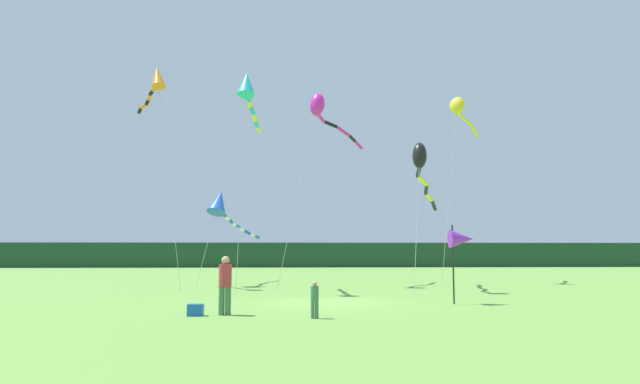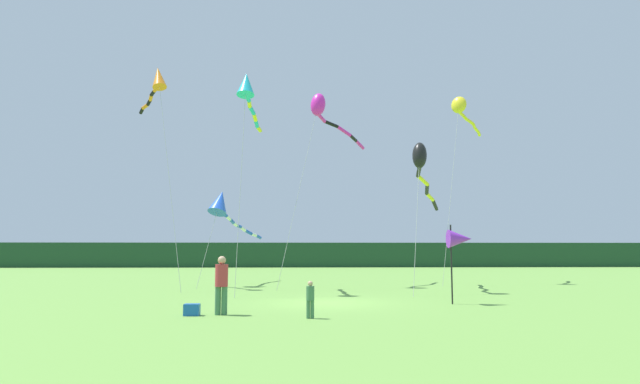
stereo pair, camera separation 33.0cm
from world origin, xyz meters
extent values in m
plane|color=#6B9E42|center=(0.00, 0.00, 0.00)|extent=(120.00, 120.00, 0.00)
cube|color=#1E4228|center=(0.00, 45.00, 1.44)|extent=(108.00, 3.83, 2.88)
cylinder|color=#3F724C|center=(-3.56, -3.78, 0.44)|extent=(0.18, 0.18, 0.87)
cylinder|color=#3F724C|center=(-3.36, -3.78, 0.44)|extent=(0.18, 0.18, 0.87)
cylinder|color=#B23338|center=(-3.46, -3.78, 1.22)|extent=(0.40, 0.40, 0.69)
sphere|color=tan|center=(-3.46, -3.78, 1.69)|extent=(0.25, 0.25, 0.25)
cylinder|color=#3F724C|center=(-0.77, -4.77, 0.26)|extent=(0.11, 0.11, 0.53)
cylinder|color=#3F724C|center=(-0.65, -4.77, 0.26)|extent=(0.11, 0.11, 0.53)
cylinder|color=#3F724C|center=(-0.71, -4.77, 0.73)|extent=(0.24, 0.24, 0.42)
sphere|color=tan|center=(-0.71, -4.77, 1.02)|extent=(0.15, 0.15, 0.15)
cube|color=#1959B2|center=(-4.33, -3.92, 0.18)|extent=(0.47, 0.33, 0.36)
cylinder|color=black|center=(4.69, -0.66, 1.48)|extent=(0.06, 0.06, 2.96)
cone|color=purple|center=(5.04, -0.66, 2.43)|extent=(0.90, 0.70, 0.70)
cylinder|color=#B2B2B2|center=(8.03, 10.87, 5.59)|extent=(2.10, 2.91, 11.18)
ellipsoid|color=yellow|center=(9.07, 12.31, 11.18)|extent=(1.27, 1.23, 1.21)
cylinder|color=yellow|center=(9.26, 12.48, 10.65)|extent=(0.56, 0.53, 0.36)
cylinder|color=yellow|center=(9.60, 12.86, 10.51)|extent=(0.49, 0.56, 0.31)
cylinder|color=yellow|center=(9.93, 13.24, 10.42)|extent=(0.52, 0.52, 0.27)
cylinder|color=yellow|center=(10.28, 13.61, 10.33)|extent=(0.52, 0.54, 0.30)
cylinder|color=yellow|center=(10.57, 14.02, 10.22)|extent=(0.44, 0.59, 0.32)
cylinder|color=yellow|center=(10.83, 14.46, 10.11)|extent=(0.46, 0.56, 0.27)
cylinder|color=yellow|center=(11.10, 14.88, 10.04)|extent=(0.45, 0.56, 0.26)
cylinder|color=yellow|center=(11.34, 15.33, 9.97)|extent=(0.40, 0.57, 0.28)
cylinder|color=#B2B2B2|center=(4.37, 3.77, 3.31)|extent=(0.96, 2.44, 6.62)
ellipsoid|color=black|center=(4.83, 4.98, 6.61)|extent=(1.04, 1.27, 1.48)
cylinder|color=black|center=(4.93, 5.63, 5.94)|extent=(0.39, 1.39, 0.49)
cylinder|color=yellow|center=(5.40, 6.85, 5.63)|extent=(0.94, 1.25, 0.50)
cylinder|color=black|center=(5.90, 8.05, 5.31)|extent=(0.47, 1.39, 0.53)
cylinder|color=yellow|center=(6.35, 9.29, 5.01)|extent=(0.82, 1.30, 0.45)
cylinder|color=black|center=(6.92, 10.49, 4.66)|extent=(0.73, 1.36, 0.63)
cylinder|color=#B2B2B2|center=(-5.99, 9.06, 2.37)|extent=(0.87, 1.99, 4.75)
cone|color=blue|center=(-5.57, 10.04, 4.74)|extent=(1.62, 1.86, 1.69)
cylinder|color=blue|center=(-5.41, 10.34, 4.09)|extent=(0.52, 0.75, 0.41)
cylinder|color=white|center=(-5.20, 10.97, 3.91)|extent=(0.33, 0.74, 0.34)
cylinder|color=blue|center=(-5.07, 11.63, 3.74)|extent=(0.33, 0.75, 0.37)
cylinder|color=white|center=(-4.95, 12.30, 3.60)|extent=(0.31, 0.73, 0.31)
cylinder|color=blue|center=(-4.80, 12.95, 3.49)|extent=(0.40, 0.73, 0.29)
cylinder|color=white|center=(-4.60, 13.59, 3.36)|extent=(0.41, 0.75, 0.37)
cylinder|color=blue|center=(-4.31, 14.20, 3.16)|extent=(0.56, 0.72, 0.39)
cylinder|color=white|center=(-4.01, 14.79, 3.02)|extent=(0.44, 0.72, 0.28)
cylinder|color=blue|center=(-3.76, 15.42, 2.91)|extent=(0.45, 0.74, 0.34)
cylinder|color=#B2B2B2|center=(-1.06, 8.01, 5.18)|extent=(2.19, 3.12, 10.36)
ellipsoid|color=#E026B2|center=(0.02, 9.56, 10.35)|extent=(1.32, 1.38, 1.52)
cylinder|color=#E026B2|center=(0.24, 10.08, 9.71)|extent=(0.63, 1.15, 0.38)
cylinder|color=black|center=(0.87, 11.00, 9.55)|extent=(0.97, 0.95, 0.33)
cylinder|color=#E026B2|center=(1.70, 11.77, 9.30)|extent=(1.03, 0.94, 0.56)
cylinder|color=black|center=(2.36, 12.66, 9.05)|extent=(0.66, 1.14, 0.33)
cylinder|color=#E026B2|center=(2.88, 13.67, 8.84)|extent=(0.77, 1.12, 0.49)
cylinder|color=#B2B2B2|center=(-7.73, 6.91, 5.77)|extent=(2.27, 3.36, 11.55)
cone|color=orange|center=(-8.86, 8.58, 11.54)|extent=(1.29, 1.39, 1.48)
cylinder|color=orange|center=(-9.02, 8.78, 10.95)|extent=(0.51, 0.58, 0.33)
cylinder|color=black|center=(-9.32, 9.21, 10.83)|extent=(0.47, 0.58, 0.30)
cylinder|color=orange|center=(-9.55, 9.68, 10.70)|extent=(0.40, 0.62, 0.35)
cylinder|color=black|center=(-9.78, 10.15, 10.55)|extent=(0.46, 0.60, 0.34)
cylinder|color=orange|center=(-10.10, 10.56, 10.41)|extent=(0.55, 0.54, 0.32)
cylinder|color=black|center=(-10.42, 10.97, 10.26)|extent=(0.46, 0.61, 0.36)
cylinder|color=#B2B2B2|center=(-3.69, 3.41, 4.99)|extent=(0.13, 2.36, 9.98)
cone|color=#1EB7CC|center=(-3.63, 4.58, 9.97)|extent=(0.91, 1.15, 1.34)
cylinder|color=#1EB7CC|center=(-3.58, 4.90, 9.42)|extent=(0.30, 0.73, 0.37)
cylinder|color=yellow|center=(-3.54, 5.56, 9.27)|extent=(0.22, 0.70, 0.30)
cylinder|color=#1EB7CC|center=(-3.48, 6.21, 9.11)|extent=(0.36, 0.75, 0.40)
cylinder|color=yellow|center=(-3.38, 6.86, 8.92)|extent=(0.25, 0.72, 0.37)
cylinder|color=#1EB7CC|center=(-3.34, 7.52, 8.73)|extent=(0.24, 0.72, 0.38)
cylinder|color=yellow|center=(-3.26, 8.17, 8.59)|extent=(0.32, 0.71, 0.28)
camera|label=1|loc=(-1.38, -21.10, 2.00)|focal=30.63mm
camera|label=2|loc=(-1.05, -21.12, 2.00)|focal=30.63mm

